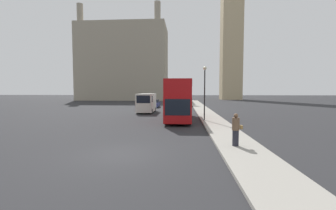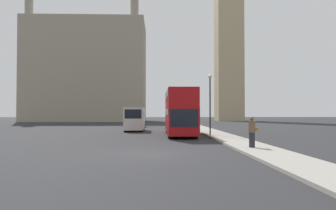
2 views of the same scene
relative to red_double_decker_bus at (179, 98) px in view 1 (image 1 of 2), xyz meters
name	(u,v)px [view 1 (image 1 of 2)]	position (x,y,z in m)	size (l,w,h in m)	color
ground_plane	(121,154)	(-2.63, -13.75, -2.39)	(300.00, 300.00, 0.00)	#28282B
sidewalk_strip	(248,155)	(3.65, -13.75, -2.32)	(2.54, 120.00, 0.15)	#9E998E
building_block_distant	(124,63)	(-20.07, 53.07, 10.27)	(29.21, 16.00, 30.77)	#9E937F
red_double_decker_bus	(179,98)	(0.00, 0.00, 0.00)	(2.55, 10.47, 4.27)	#A80F11
white_van	(147,103)	(-4.85, 7.64, -0.92)	(2.21, 5.48, 2.77)	silver
pedestrian	(236,130)	(3.41, -12.18, -1.34)	(0.56, 0.40, 1.80)	#23232D
street_lamp	(205,85)	(2.69, -1.37, 1.41)	(0.36, 0.36, 5.54)	black
parked_sedan	(154,104)	(-5.06, 18.17, -1.71)	(1.77, 4.74, 1.50)	navy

